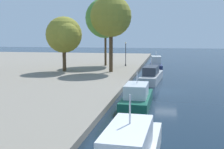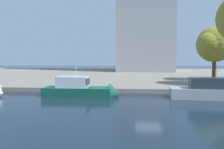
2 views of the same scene
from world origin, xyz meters
name	(u,v)px [view 2 (image 2 of 2)]	position (x,y,z in m)	size (l,w,h in m)	color
ground_plane	(149,102)	(0.00, 0.00, 0.00)	(220.00, 220.00, 0.00)	#142333
dock_promenade	(138,75)	(0.00, 32.55, 0.28)	(120.00, 55.00, 0.55)	gray
motor_yacht_1	(83,91)	(-7.11, 2.67, 0.63)	(8.60, 2.55, 4.12)	#14513D
motor_yacht_2	(224,93)	(7.85, 2.07, 0.68)	(10.83, 3.02, 4.31)	#9EA3A8
tree_3	(214,44)	(12.11, 16.66, 6.63)	(6.27, 5.98, 9.03)	#4C3823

